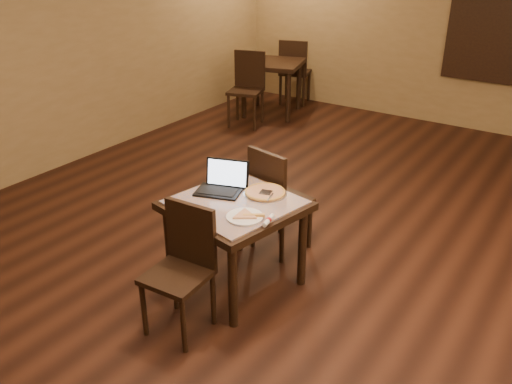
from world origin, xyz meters
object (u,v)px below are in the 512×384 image
Objects in this scene: other_table_b at (272,71)px; chair_main_far at (275,195)px; tiled_table at (235,213)px; laptop at (223,183)px; pizza_pan at (265,193)px; other_table_b_chair_near at (248,84)px; chair_main_near at (184,262)px; other_table_b_chair_far at (294,69)px.

chair_main_far is at bearing -74.01° from other_table_b.
laptop is at bearing 163.11° from tiled_table.
pizza_pan is 4.57m from other_table_b.
other_table_b is at bearing 70.41° from other_table_b_chair_near.
chair_main_near is 0.89× the size of other_table_b_chair_near.
chair_main_far is 4.70m from other_table_b_chair_far.
pizza_pan is 0.32× the size of other_table_b_chair_far.
other_table_b_chair_near reaches higher than other_table_b.
laptop is 0.37× the size of other_table_b.
laptop reaches higher than tiled_table.
tiled_table is 1.08× the size of chair_main_far.
chair_main_near reaches higher than pizza_pan.
laptop is 1.19× the size of pizza_pan.
chair_main_far is 2.40× the size of laptop.
tiled_table is 0.97× the size of other_table_b.
other_table_b_chair_far is (-2.07, 4.64, -0.22)m from laptop.
chair_main_near is 2.74× the size of pizza_pan.
chair_main_near is at bearing 95.80° from other_table_b_chair_far.
chair_main_far is at bearing 87.02° from chair_main_near.
pizza_pan is at bearing 122.04° from chair_main_far.
laptop is 4.52m from other_table_b.
pizza_pan is at bearing 100.85° from other_table_b_chair_far.
pizza_pan is (0.14, -0.37, 0.20)m from chair_main_far.
other_table_b_chair_near is at bearing 115.92° from chair_main_near.
other_table_b_chair_far reaches higher than pizza_pan.
other_table_b_chair_far reaches higher than tiled_table.
pizza_pan reaches higher than tiled_table.
laptop is (-0.18, -0.51, 0.26)m from chair_main_far.
chair_main_far is 3.68m from other_table_b_chair_near.
laptop is at bearing -79.47° from other_table_b.
chair_main_near is at bearing -98.32° from pizza_pan.
tiled_table is at bearing -73.36° from other_table_b_chair_near.
other_table_b is 1.03× the size of other_table_b_chair_near.
other_table_b is (-2.10, 4.01, -0.13)m from laptop.
chair_main_near is at bearing 102.41° from chair_main_far.
other_table_b_chair_far is at bearing 95.08° from laptop.
chair_main_near is 0.90m from pizza_pan.
chair_main_far is 4.18m from other_table_b.
tiled_table is 4.71m from other_table_b.
laptop is at bearing 101.51° from chair_main_near.
laptop is at bearing -157.36° from pizza_pan.
pizza_pan is 4.06m from other_table_b_chair_near.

